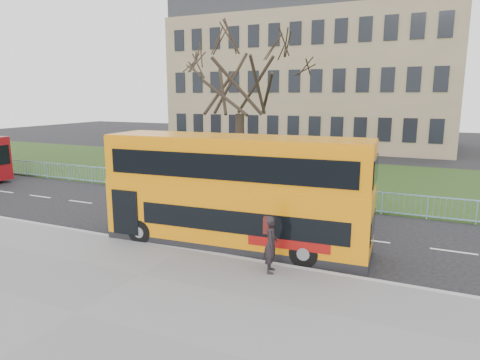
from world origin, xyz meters
name	(u,v)px	position (x,y,z in m)	size (l,w,h in m)	color
ground	(205,239)	(0.00, 0.00, 0.00)	(120.00, 120.00, 0.00)	black
pavement	(77,315)	(0.00, -6.75, 0.06)	(80.00, 10.50, 0.12)	slate
kerb	(184,249)	(0.00, -1.55, 0.07)	(80.00, 0.20, 0.14)	#9B9B9E
grass_verge	(304,177)	(0.00, 14.30, 0.04)	(80.00, 15.40, 0.08)	#233914
guard_railing	(265,192)	(0.00, 6.60, 0.55)	(40.00, 0.12, 1.10)	#7AAFDA
bare_tree	(240,100)	(-3.00, 10.00, 5.35)	(7.37, 7.37, 10.53)	black
civic_building	(314,83)	(-5.00, 35.00, 7.00)	(30.00, 15.00, 14.00)	#807051
yellow_bus	(235,189)	(1.49, -0.29, 2.20)	(9.93, 2.91, 4.11)	orange
pedestrian	(271,244)	(3.63, -2.25, 1.03)	(0.67, 0.44, 1.83)	black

